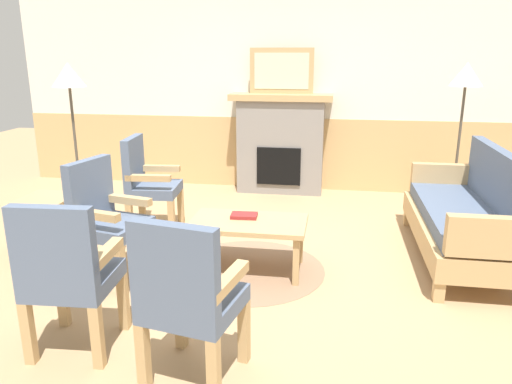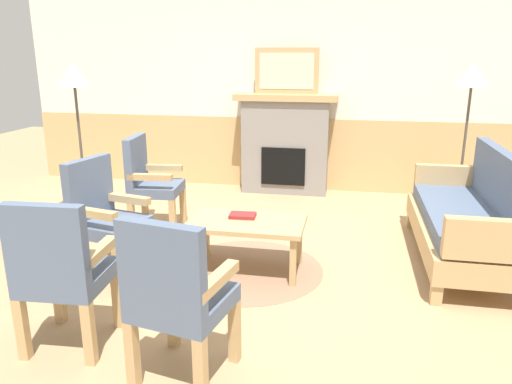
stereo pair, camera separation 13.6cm
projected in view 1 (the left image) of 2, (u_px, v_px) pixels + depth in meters
ground_plane at (250, 263)px, 4.28m from camera, size 14.00×14.00×0.00m
wall_back at (283, 90)px, 6.38m from camera, size 7.20×0.14×2.70m
fireplace at (281, 143)px, 6.33m from camera, size 1.30×0.44×1.28m
framed_picture at (282, 71)px, 6.08m from camera, size 0.80×0.04×0.56m
couch at (465, 217)px, 4.26m from camera, size 0.70×1.80×0.98m
coffee_table at (248, 227)px, 4.04m from camera, size 0.96×0.56×0.44m
round_rug at (248, 269)px, 4.15m from camera, size 1.30×1.30×0.01m
book_on_table at (244, 216)px, 4.11m from camera, size 0.23×0.16×0.03m
armchair_near_fireplace at (147, 181)px, 4.90m from camera, size 0.52×0.52×0.98m
armchair_by_window_left at (105, 216)px, 3.85m from camera, size 0.57×0.57×0.98m
armchair_front_left at (187, 295)px, 2.59m from camera, size 0.56×0.56×0.98m
armchair_front_center at (67, 271)px, 2.87m from camera, size 0.51×0.51×0.98m
side_table at (48, 209)px, 4.34m from camera, size 0.44×0.44×0.55m
floor_lamp_by_couch at (465, 84)px, 5.26m from camera, size 0.36×0.36×1.68m
floor_lamp_by_chairs at (69, 85)px, 5.16m from camera, size 0.36×0.36×1.68m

